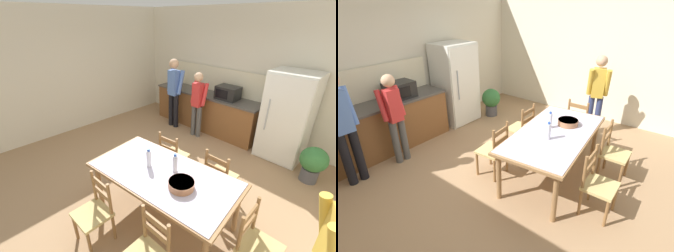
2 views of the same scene
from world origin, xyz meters
The scene contains 20 objects.
ground_plane centered at (0.00, 0.00, 0.00)m, with size 8.32×8.32×0.00m, color #9E7A56.
wall_back centered at (0.00, 2.66, 1.45)m, with size 6.52×0.12×2.90m, color beige.
wall_right centered at (3.26, 0.00, 1.45)m, with size 0.12×5.20×2.90m, color beige.
kitchen_counter centered at (-0.89, 2.23, 0.47)m, with size 2.85×0.66×0.93m.
counter_splashback centered at (-0.88, 2.54, 1.23)m, with size 2.81×0.03×0.60m, color beige.
refrigerator centered at (1.06, 2.19, 0.89)m, with size 0.83×0.73×1.77m.
microwave centered at (-0.29, 2.21, 1.08)m, with size 0.50×0.39×0.30m.
dining_table centered at (0.49, -0.61, 0.71)m, with size 2.11×1.24×0.78m.
bottle_near_centre centered at (0.24, -0.64, 0.91)m, with size 0.07×0.07×0.27m.
bottle_off_centre centered at (0.58, -0.48, 0.91)m, with size 0.07×0.07×0.27m.
serving_bowl centered at (0.85, -0.65, 0.83)m, with size 0.32×0.32×0.09m.
chair_side_far_right centered at (0.85, 0.24, 0.44)m, with size 0.42×0.40×0.91m.
chair_side_near_left centered at (0.13, -1.46, 0.44)m, with size 0.43×0.41×0.91m.
chair_head_end centered at (1.78, -0.47, 0.44)m, with size 0.41×0.43×0.91m.
chair_side_far_left centered at (-0.05, 0.14, 0.44)m, with size 0.45×0.44×0.91m.
chair_side_near_right centered at (1.03, -1.37, 0.44)m, with size 0.43×0.41×0.91m.
person_at_sink centered at (-1.52, 1.71, 0.99)m, with size 0.44×0.30×1.75m.
person_at_counter centered at (-0.74, 1.69, 0.87)m, with size 0.39×0.27×1.56m.
person_by_table centered at (2.34, -0.55, 0.92)m, with size 0.37×0.47×1.64m.
potted_plant centered at (1.75, 1.76, 0.39)m, with size 0.44×0.44×0.67m.
Camera 2 is at (-2.73, -2.20, 2.60)m, focal length 28.00 mm.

